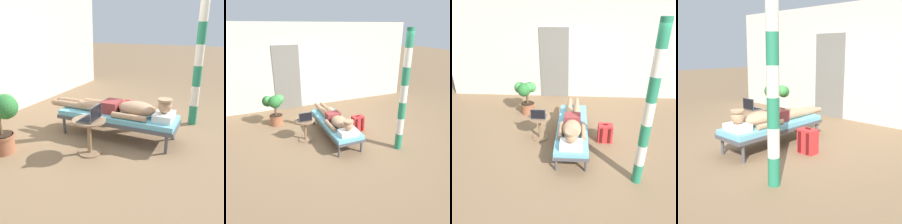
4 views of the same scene
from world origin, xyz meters
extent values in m
plane|color=#846647|center=(0.00, 0.00, 0.00)|extent=(40.00, 40.00, 0.00)
cube|color=beige|center=(-0.12, 2.60, 1.35)|extent=(7.60, 0.20, 2.70)
cube|color=slate|center=(-0.72, 2.49, 1.02)|extent=(0.84, 0.03, 2.04)
cylinder|color=#4C4C51|center=(-0.38, 0.86, 0.14)|extent=(0.05, 0.05, 0.28)
cylinder|color=#4C4C51|center=(0.15, 0.86, 0.14)|extent=(0.05, 0.05, 0.28)
cylinder|color=#4C4C51|center=(-0.38, -0.90, 0.14)|extent=(0.05, 0.05, 0.28)
cylinder|color=#4C4C51|center=(0.15, -0.90, 0.14)|extent=(0.05, 0.05, 0.28)
cube|color=#4C4C51|center=(-0.12, -0.02, 0.31)|extent=(0.63, 1.97, 0.06)
cube|color=#6BB7CC|center=(-0.12, -0.02, 0.38)|extent=(0.60, 1.93, 0.08)
cube|color=white|center=(-0.12, -0.79, 0.47)|extent=(0.40, 0.28, 0.11)
sphere|color=tan|center=(-0.12, -0.79, 0.64)|extent=(0.21, 0.21, 0.21)
cylinder|color=tan|center=(-0.12, -0.79, 0.73)|extent=(0.22, 0.22, 0.03)
ellipsoid|color=tan|center=(-0.12, -0.35, 0.54)|extent=(0.35, 0.60, 0.23)
cylinder|color=tan|center=(-0.34, -0.30, 0.46)|extent=(0.09, 0.55, 0.09)
cylinder|color=tan|center=(0.10, -0.30, 0.46)|extent=(0.09, 0.55, 0.09)
cube|color=maroon|center=(-0.12, 0.08, 0.52)|extent=(0.33, 0.26, 0.19)
cylinder|color=tan|center=(-0.20, 0.42, 0.49)|extent=(0.15, 0.42, 0.15)
cylinder|color=tan|center=(-0.20, 0.85, 0.47)|extent=(0.11, 0.44, 0.11)
ellipsoid|color=tan|center=(-0.20, 1.14, 0.47)|extent=(0.09, 0.20, 0.10)
cylinder|color=tan|center=(-0.03, 0.42, 0.49)|extent=(0.15, 0.42, 0.15)
cylinder|color=tan|center=(-0.03, 0.85, 0.47)|extent=(0.11, 0.44, 0.11)
ellipsoid|color=tan|center=(-0.03, 1.14, 0.47)|extent=(0.09, 0.20, 0.10)
cylinder|color=#8C6B4C|center=(-0.82, 0.12, 0.01)|extent=(0.34, 0.34, 0.02)
cylinder|color=#8C6B4C|center=(-0.82, 0.12, 0.26)|extent=(0.06, 0.06, 0.48)
cylinder|color=#8C6B4C|center=(-0.82, 0.12, 0.51)|extent=(0.48, 0.48, 0.02)
cube|color=#4C4C51|center=(-0.82, 0.12, 0.53)|extent=(0.31, 0.22, 0.02)
cube|color=black|center=(-0.82, 0.13, 0.54)|extent=(0.27, 0.15, 0.00)
cube|color=#4C4C51|center=(-0.82, 0.00, 0.64)|extent=(0.31, 0.01, 0.21)
cube|color=black|center=(-0.82, -0.01, 0.64)|extent=(0.29, 0.00, 0.19)
cube|color=red|center=(0.58, 0.07, 0.20)|extent=(0.30, 0.20, 0.40)
cube|color=red|center=(0.58, 0.19, 0.13)|extent=(0.23, 0.04, 0.18)
cube|color=#531212|center=(0.49, -0.04, 0.20)|extent=(0.04, 0.02, 0.34)
cube|color=#531212|center=(0.66, -0.04, 0.20)|extent=(0.04, 0.02, 0.34)
cube|color=#531212|center=(0.58, 0.07, 0.41)|extent=(0.10, 0.02, 0.02)
cylinder|color=#9E5B3D|center=(-1.33, 1.29, 0.14)|extent=(0.34, 0.34, 0.28)
cylinder|color=#9E5B3D|center=(-1.33, 1.29, 0.26)|extent=(0.37, 0.37, 0.04)
cylinder|color=#332319|center=(-1.33, 1.29, 0.29)|extent=(0.31, 0.31, 0.01)
cylinder|color=brown|center=(-1.33, 1.29, 0.46)|extent=(0.06, 0.06, 0.35)
sphere|color=#429347|center=(-1.20, 1.29, 0.73)|extent=(0.25, 0.25, 0.25)
sphere|color=#2D7233|center=(-1.25, 1.41, 0.69)|extent=(0.27, 0.27, 0.27)
sphere|color=#23602D|center=(-1.32, 1.40, 0.69)|extent=(0.23, 0.23, 0.23)
sphere|color=#23602D|center=(-1.50, 1.35, 0.69)|extent=(0.29, 0.29, 0.29)
sphere|color=#429347|center=(-1.50, 1.21, 0.76)|extent=(0.21, 0.21, 0.21)
sphere|color=#2D7233|center=(-1.35, 1.10, 0.73)|extent=(0.33, 0.33, 0.33)
sphere|color=#429347|center=(-1.25, 1.17, 0.76)|extent=(0.24, 0.24, 0.24)
cylinder|color=#267F59|center=(0.99, -1.09, 0.18)|extent=(0.15, 0.15, 0.37)
cylinder|color=silver|center=(0.99, -1.09, 0.55)|extent=(0.15, 0.15, 0.37)
cylinder|color=#267F59|center=(0.99, -1.09, 0.92)|extent=(0.15, 0.15, 0.37)
cylinder|color=silver|center=(0.99, -1.09, 1.28)|extent=(0.15, 0.15, 0.37)
cylinder|color=#267F59|center=(0.99, -1.09, 1.65)|extent=(0.15, 0.15, 0.37)
cylinder|color=silver|center=(0.99, -1.09, 2.02)|extent=(0.15, 0.15, 0.37)
cylinder|color=#267F59|center=(0.99, -1.09, 2.38)|extent=(0.15, 0.15, 0.37)
camera|label=1|loc=(-3.67, -1.55, 1.79)|focal=40.19mm
camera|label=2|loc=(-1.97, -4.55, 2.60)|focal=35.24mm
camera|label=3|loc=(-0.05, -4.01, 2.76)|focal=36.07mm
camera|label=4|loc=(3.35, -3.34, 1.63)|focal=45.65mm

